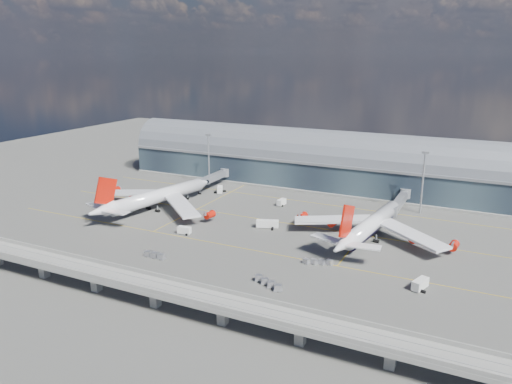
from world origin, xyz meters
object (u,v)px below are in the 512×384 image
at_px(service_truck_1, 184,230).
at_px(service_truck_2, 267,224).
at_px(service_truck_0, 132,207).
at_px(service_truck_3, 420,284).
at_px(cargo_train_2, 318,262).
at_px(cargo_train_0, 154,255).
at_px(airliner_right, 371,226).
at_px(service_truck_4, 282,202).
at_px(airliner_left, 155,197).
at_px(service_truck_5, 220,190).
at_px(floodlight_mast_right, 423,181).
at_px(floodlight_mast_left, 209,159).
at_px(cargo_train_1, 268,283).

xyz_separation_m(service_truck_1, service_truck_2, (24.29, 19.20, 0.17)).
bearing_deg(service_truck_0, service_truck_3, -21.56).
relative_size(service_truck_3, cargo_train_2, 0.70).
xyz_separation_m(service_truck_0, cargo_train_0, (38.12, -35.71, -0.73)).
relative_size(airliner_right, service_truck_4, 12.17).
bearing_deg(airliner_right, service_truck_2, -165.12).
relative_size(airliner_left, cargo_train_0, 8.07).
relative_size(service_truck_2, service_truck_5, 1.34).
bearing_deg(service_truck_1, service_truck_4, -28.03).
distance_m(floodlight_mast_right, service_truck_1, 96.80).
relative_size(airliner_left, service_truck_4, 12.70).
bearing_deg(service_truck_0, cargo_train_0, -54.47).
distance_m(floodlight_mast_left, service_truck_2, 67.92).
bearing_deg(airliner_right, airliner_left, -169.59).
xyz_separation_m(service_truck_4, service_truck_5, (-33.86, 6.02, 0.09)).
bearing_deg(cargo_train_1, service_truck_5, 13.17).
height_order(cargo_train_1, cargo_train_2, cargo_train_1).
bearing_deg(cargo_train_2, service_truck_2, 69.16).
xyz_separation_m(airliner_right, cargo_train_1, (-17.14, -48.95, -4.09)).
height_order(service_truck_0, service_truck_3, service_truck_0).
height_order(service_truck_1, cargo_train_1, service_truck_1).
height_order(service_truck_0, service_truck_5, service_truck_0).
bearing_deg(floodlight_mast_left, service_truck_5, -38.45).
bearing_deg(cargo_train_1, service_truck_3, -91.42).
xyz_separation_m(floodlight_mast_right, service_truck_1, (-73.14, -62.22, -12.23)).
bearing_deg(cargo_train_2, service_truck_4, 52.62).
bearing_deg(cargo_train_0, cargo_train_1, -93.82).
height_order(floodlight_mast_right, cargo_train_2, floodlight_mast_right).
bearing_deg(service_truck_2, service_truck_4, -7.66).
relative_size(airliner_right, service_truck_3, 9.41).
bearing_deg(service_truck_2, cargo_train_2, -150.18).
height_order(floodlight_mast_left, floodlight_mast_right, same).
height_order(floodlight_mast_left, cargo_train_2, floodlight_mast_left).
xyz_separation_m(floodlight_mast_right, airliner_right, (-11.44, -37.76, -8.62)).
height_order(service_truck_3, cargo_train_0, service_truck_3).
relative_size(floodlight_mast_left, cargo_train_2, 2.76).
xyz_separation_m(airliner_left, service_truck_3, (110.32, -26.85, -4.08)).
height_order(service_truck_0, cargo_train_0, service_truck_0).
bearing_deg(service_truck_3, cargo_train_2, -168.27).
distance_m(service_truck_2, service_truck_5, 52.82).
xyz_separation_m(floodlight_mast_left, cargo_train_1, (71.42, -86.71, -12.70)).
relative_size(service_truck_3, cargo_train_0, 0.82).
bearing_deg(service_truck_1, floodlight_mast_left, 16.07).
height_order(service_truck_5, cargo_train_0, service_truck_5).
height_order(airliner_left, service_truck_1, airliner_left).
xyz_separation_m(service_truck_3, cargo_train_0, (-79.79, -14.44, -0.58)).
distance_m(service_truck_5, cargo_train_2, 89.24).
height_order(service_truck_0, service_truck_1, service_truck_0).
height_order(floodlight_mast_left, service_truck_3, floodlight_mast_left).
bearing_deg(service_truck_5, floodlight_mast_right, -21.41).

